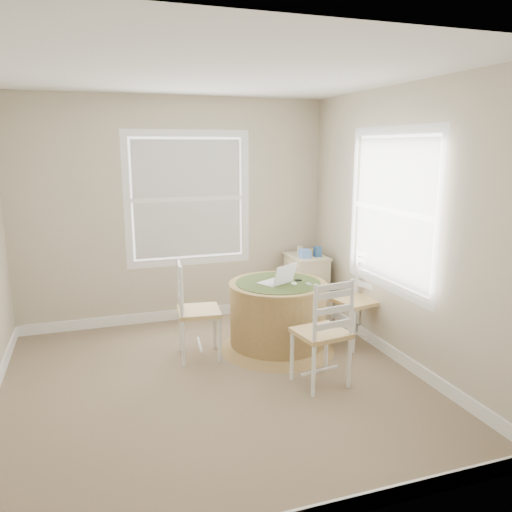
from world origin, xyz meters
name	(u,v)px	position (x,y,z in m)	size (l,w,h in m)	color
room	(227,235)	(0.17, 0.16, 1.30)	(3.64, 3.64, 2.64)	#907B5B
round_table	(278,313)	(0.81, 0.57, 0.39)	(1.17, 1.17, 0.71)	#A37C49
chair_left	(199,311)	(0.00, 0.63, 0.47)	(0.42, 0.40, 0.95)	white
chair_near	(321,332)	(0.88, -0.27, 0.47)	(0.42, 0.40, 0.95)	white
chair_right	(356,300)	(1.63, 0.44, 0.47)	(0.42, 0.40, 0.95)	white
laptop	(277,280)	(0.79, 0.55, 0.73)	(0.40, 0.39, 0.22)	white
mouse	(294,284)	(0.93, 0.47, 0.71)	(0.06, 0.09, 0.03)	white
phone	(309,284)	(1.07, 0.42, 0.70)	(0.04, 0.09, 0.02)	#B7BABF
keys	(298,281)	(1.02, 0.56, 0.71)	(0.06, 0.05, 0.03)	black
corner_chest	(306,285)	(1.52, 1.46, 0.38)	(0.42, 0.57, 0.75)	beige
tissue_box	(305,253)	(1.45, 1.37, 0.80)	(0.12, 0.12, 0.10)	#618CDD
box_yellow	(309,252)	(1.58, 1.52, 0.78)	(0.15, 0.10, 0.06)	#E7C451
box_blue	(317,252)	(1.62, 1.37, 0.81)	(0.08, 0.08, 0.12)	#305A91
cup_cream	(300,250)	(1.49, 1.60, 0.80)	(0.07, 0.07, 0.09)	beige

